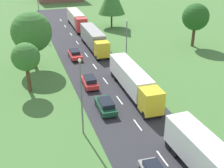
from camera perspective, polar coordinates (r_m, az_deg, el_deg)
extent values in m
cube|color=#2B2B30|center=(34.18, 5.42, -8.47)|extent=(10.00, 140.00, 0.06)
cube|color=white|center=(30.26, 9.58, -13.81)|extent=(0.16, 2.40, 0.01)
cube|color=white|center=(34.72, 4.94, -7.79)|extent=(0.16, 2.40, 0.01)
cube|color=white|center=(39.71, 1.46, -3.12)|extent=(0.16, 2.40, 0.01)
cube|color=white|center=(45.19, -1.28, 0.60)|extent=(0.16, 2.40, 0.01)
cube|color=white|center=(50.65, -3.33, 3.39)|extent=(0.16, 2.40, 0.01)
cube|color=white|center=(56.11, -4.94, 5.57)|extent=(0.16, 2.40, 0.01)
cube|color=white|center=(63.42, -6.65, 7.85)|extent=(0.16, 2.40, 0.01)
cube|color=white|center=(69.70, -7.82, 9.40)|extent=(0.16, 2.40, 0.01)
cube|color=white|center=(76.90, -8.92, 10.84)|extent=(0.16, 2.40, 0.01)
cube|color=white|center=(83.63, -9.79, 11.95)|extent=(0.16, 2.40, 0.01)
cube|color=white|center=(28.17, 16.99, -12.42)|extent=(2.76, 9.37, 2.81)
cube|color=black|center=(29.15, 16.58, -14.92)|extent=(1.15, 8.86, 0.24)
cylinder|color=black|center=(31.45, 15.20, -11.58)|extent=(0.38, 1.01, 1.00)
cylinder|color=black|center=(30.45, 11.85, -12.56)|extent=(0.38, 1.01, 1.00)
cylinder|color=black|center=(32.17, 14.09, -10.50)|extent=(0.38, 1.01, 1.00)
cylinder|color=black|center=(31.20, 10.79, -11.41)|extent=(0.38, 1.01, 1.00)
cube|color=yellow|center=(35.80, 7.50, -3.23)|extent=(2.50, 2.58, 2.87)
cube|color=black|center=(34.61, 8.35, -3.39)|extent=(2.10, 0.15, 1.26)
cube|color=white|center=(41.83, 3.46, 1.63)|extent=(2.76, 11.59, 2.66)
cube|color=black|center=(42.47, 3.40, -0.25)|extent=(1.15, 10.98, 0.24)
cylinder|color=black|center=(36.42, 9.29, -5.42)|extent=(0.37, 1.01, 1.00)
cylinder|color=black|center=(35.64, 6.23, -5.96)|extent=(0.37, 1.01, 1.00)
cylinder|color=black|center=(45.79, 3.16, 1.59)|extent=(0.37, 1.01, 1.00)
cylinder|color=black|center=(45.17, 0.65, 1.28)|extent=(0.37, 1.01, 1.00)
cylinder|color=black|center=(46.99, 2.58, 2.25)|extent=(0.37, 1.01, 1.00)
cylinder|color=black|center=(46.38, 0.13, 1.95)|extent=(0.37, 1.01, 1.00)
cube|color=yellow|center=(53.33, -1.95, 6.68)|extent=(2.47, 2.27, 2.69)
cube|color=black|center=(52.20, -1.64, 6.82)|extent=(2.10, 0.13, 1.18)
cube|color=gray|center=(59.52, -3.76, 9.08)|extent=(2.64, 10.79, 2.95)
cube|color=black|center=(60.01, -3.72, 7.54)|extent=(1.03, 10.23, 0.24)
cylinder|color=black|center=(53.54, -0.68, 5.24)|extent=(0.36, 1.00, 1.00)
cylinder|color=black|center=(53.01, -2.86, 5.00)|extent=(0.36, 1.00, 1.00)
cylinder|color=black|center=(63.27, -3.50, 8.40)|extent=(0.36, 1.00, 1.00)
cylinder|color=black|center=(62.83, -5.38, 8.21)|extent=(0.36, 1.00, 1.00)
cylinder|color=black|center=(64.47, -3.79, 8.72)|extent=(0.36, 1.00, 1.00)
cylinder|color=black|center=(64.04, -5.63, 8.53)|extent=(0.36, 1.00, 1.00)
cube|color=red|center=(69.53, -5.87, 11.19)|extent=(2.49, 2.47, 3.06)
cube|color=black|center=(68.31, -5.69, 11.41)|extent=(2.10, 0.15, 1.35)
cube|color=beige|center=(76.09, -6.95, 12.53)|extent=(2.73, 10.74, 2.85)
cube|color=black|center=(76.46, -6.89, 11.34)|extent=(1.12, 10.17, 0.24)
cylinder|color=black|center=(69.55, -4.85, 9.93)|extent=(0.37, 1.01, 1.00)
cylinder|color=black|center=(69.16, -6.58, 9.76)|extent=(0.37, 1.01, 1.00)
cylinder|color=black|center=(79.73, -6.56, 11.86)|extent=(0.37, 1.01, 1.00)
cylinder|color=black|center=(79.39, -8.08, 11.72)|extent=(0.37, 1.01, 1.00)
cylinder|color=black|center=(80.96, -6.74, 12.06)|extent=(0.37, 1.01, 1.00)
cylinder|color=black|center=(80.62, -8.24, 11.92)|extent=(0.37, 1.01, 1.00)
cylinder|color=black|center=(28.75, 8.48, -15.35)|extent=(0.25, 0.65, 0.64)
cube|color=#19472D|center=(37.12, -1.23, -4.21)|extent=(2.01, 4.57, 0.60)
cube|color=black|center=(36.65, -1.14, -3.59)|extent=(1.65, 2.57, 0.55)
cylinder|color=black|center=(38.39, -3.05, -3.68)|extent=(0.24, 0.65, 0.64)
cylinder|color=black|center=(38.75, -0.63, -3.34)|extent=(0.24, 0.65, 0.64)
cylinder|color=black|center=(35.81, -1.87, -5.98)|extent=(0.24, 0.65, 0.64)
cylinder|color=black|center=(36.20, 0.72, -5.59)|extent=(0.24, 0.65, 0.64)
cube|color=red|center=(43.41, -4.30, 0.36)|extent=(2.00, 4.41, 0.63)
cube|color=black|center=(42.96, -4.27, 0.97)|extent=(1.63, 2.49, 0.58)
cylinder|color=black|center=(44.73, -5.69, 0.64)|extent=(0.25, 0.65, 0.64)
cylinder|color=black|center=(45.00, -3.67, 0.88)|extent=(0.25, 0.65, 0.64)
cylinder|color=black|center=(42.10, -4.95, -0.97)|extent=(0.25, 0.65, 0.64)
cylinder|color=black|center=(42.39, -2.81, -0.71)|extent=(0.25, 0.65, 0.64)
cube|color=red|center=(54.38, -7.08, 5.51)|extent=(1.90, 4.36, 0.62)
cube|color=black|center=(54.39, -7.16, 6.16)|extent=(1.59, 2.45, 0.55)
cylinder|color=black|center=(53.27, -5.85, 4.79)|extent=(0.22, 0.64, 0.64)
cylinder|color=black|center=(52.98, -7.63, 4.58)|extent=(0.22, 0.64, 0.64)
cylinder|color=black|center=(56.00, -6.52, 5.80)|extent=(0.22, 0.64, 0.64)
cylinder|color=black|center=(55.72, -8.22, 5.60)|extent=(0.22, 0.64, 0.64)
cylinder|color=slate|center=(31.32, -5.83, -2.93)|extent=(0.18, 0.18, 8.45)
sphere|color=silver|center=(29.52, -6.19, 4.51)|extent=(0.36, 0.36, 0.36)
cylinder|color=slate|center=(52.13, 2.79, 8.08)|extent=(0.18, 0.18, 7.04)
sphere|color=silver|center=(51.17, 2.88, 11.98)|extent=(0.36, 0.36, 0.36)
cylinder|color=slate|center=(69.10, -13.68, 12.29)|extent=(0.18, 0.18, 8.32)
cylinder|color=#513823|center=(75.12, -0.08, 12.05)|extent=(0.42, 0.42, 3.33)
cylinder|color=#513823|center=(51.06, -14.58, 4.94)|extent=(0.63, 0.63, 3.74)
sphere|color=#38702D|center=(49.78, -15.12, 9.58)|extent=(6.48, 6.48, 6.48)
cylinder|color=#513823|center=(62.67, 15.26, 8.74)|extent=(0.62, 0.62, 3.96)
sphere|color=#23561E|center=(61.71, 15.68, 12.24)|extent=(5.23, 5.23, 5.23)
cylinder|color=#513823|center=(42.89, -15.63, 0.85)|extent=(0.52, 0.52, 3.75)
sphere|color=#38702D|center=(41.68, -16.16, 5.00)|extent=(3.84, 3.84, 3.84)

